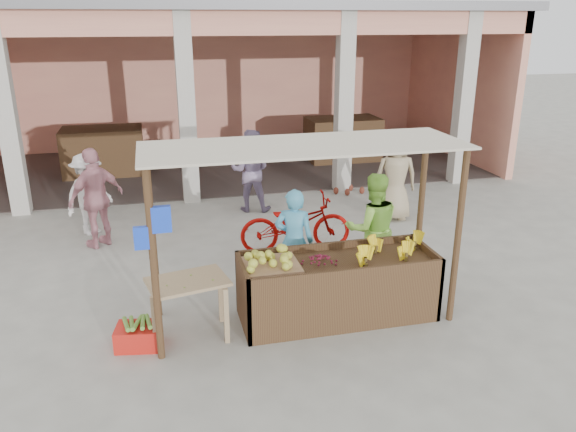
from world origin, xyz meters
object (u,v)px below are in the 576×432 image
object	(u,v)px
motorcycle	(296,223)
vendor_green	(373,226)
vendor_blue	(294,238)
side_table	(188,290)
fruit_stall	(337,289)
red_crate	(139,336)

from	to	relation	value
motorcycle	vendor_green	bearing A→B (deg)	-145.78
vendor_blue	vendor_green	world-z (taller)	vendor_green
vendor_blue	vendor_green	bearing A→B (deg)	-156.57
side_table	fruit_stall	bearing A→B (deg)	-11.16
fruit_stall	motorcycle	distance (m)	2.34
fruit_stall	motorcycle	xyz separation A→B (m)	(0.03, 2.33, 0.12)
fruit_stall	side_table	xyz separation A→B (m)	(-1.97, -0.03, 0.24)
vendor_green	red_crate	bearing A→B (deg)	24.19
fruit_stall	side_table	world-z (taller)	fruit_stall
fruit_stall	red_crate	bearing A→B (deg)	-177.00
red_crate	vendor_green	distance (m)	3.70
motorcycle	vendor_blue	bearing A→B (deg)	168.53
red_crate	vendor_blue	xyz separation A→B (m)	(2.24, 1.04, 0.70)
red_crate	vendor_green	world-z (taller)	vendor_green
fruit_stall	motorcycle	world-z (taller)	motorcycle
red_crate	motorcycle	size ratio (longest dim) A/B	0.27
fruit_stall	vendor_green	world-z (taller)	vendor_green
red_crate	motorcycle	bearing A→B (deg)	53.09
vendor_blue	fruit_stall	bearing A→B (deg)	134.72
vendor_blue	motorcycle	distance (m)	1.52
red_crate	vendor_green	xyz separation A→B (m)	(3.46, 1.06, 0.76)
red_crate	motorcycle	xyz separation A→B (m)	(2.64, 2.47, 0.38)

